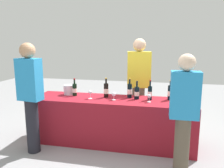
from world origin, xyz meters
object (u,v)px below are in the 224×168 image
Objects in this scene: wine_glass_1 at (114,94)px; server_pouring at (139,82)px; wine_bottle_3 at (137,93)px; wine_bottle_0 at (75,90)px; wine_bottle_4 at (150,93)px; guest_0 at (30,93)px; wine_bottle_2 at (130,91)px; wine_bottle_1 at (106,90)px; ice_bucket at (69,90)px; wine_bottle_5 at (170,92)px; guest_1 at (184,111)px; wine_glass_2 at (149,96)px; wine_glass_0 at (90,93)px.

wine_glass_1 is 0.07× the size of server_pouring.
server_pouring is (-0.02, 0.52, 0.08)m from wine_bottle_3.
wine_bottle_0 is 0.94× the size of wine_bottle_4.
guest_0 reaches higher than wine_bottle_3.
wine_bottle_1 is at bearing -173.14° from wine_bottle_2.
ice_bucket is at bearing 12.05° from server_pouring.
server_pouring is 1.04× the size of guest_0.
wine_bottle_3 is 0.54m from wine_bottle_5.
wine_bottle_4 reaches higher than wine_glass_1.
wine_bottle_5 is 0.21× the size of guest_1.
wine_glass_1 is 0.08× the size of guest_0.
wine_glass_1 is (0.73, -0.14, -0.02)m from wine_bottle_0.
wine_glass_2 is 0.80m from guest_1.
wine_bottle_2 is 0.66m from wine_glass_0.
server_pouring is at bearing 20.55° from ice_bucket.
wine_glass_2 is (0.96, -0.01, -0.01)m from wine_glass_0.
wine_bottle_5 is (0.66, 0.01, -0.00)m from wine_bottle_2.
wine_glass_1 is (-0.89, -0.21, -0.03)m from wine_bottle_5.
wine_bottle_0 is 1.01× the size of wine_bottle_3.
ice_bucket is at bearing 175.54° from wine_bottle_1.
wine_glass_0 is at bearing 154.38° from guest_1.
wine_bottle_5 is 0.71m from server_pouring.
wine_bottle_0 is 1.62m from wine_bottle_5.
guest_1 reaches higher than wine_glass_0.
wine_bottle_1 is at bearing -176.78° from wine_bottle_5.
wine_bottle_0 is 0.36m from wine_glass_0.
wine_bottle_5 is at bearing 132.73° from server_pouring.
wine_bottle_2 is at bearing 68.27° from server_pouring.
wine_bottle_1 is 1.01× the size of wine_bottle_2.
ice_bucket is 0.11× the size of guest_0.
guest_1 is at bearing -60.86° from wine_bottle_4.
wine_glass_2 is at bearing -145.92° from wine_bottle_5.
wine_glass_0 is (-0.97, -0.13, -0.02)m from wine_bottle_4.
wine_glass_1 is at bearing -158.43° from wine_bottle_3.
wine_bottle_0 is at bearing 179.47° from wine_bottle_4.
wine_bottle_2 is 0.20× the size of guest_0.
server_pouring is (0.50, 0.50, 0.06)m from wine_bottle_1.
wine_bottle_2 is 1.11× the size of wine_bottle_3.
guest_0 is (-1.51, -1.16, -0.02)m from server_pouring.
wine_bottle_0 is at bearing 154.81° from guest_1.
wine_bottle_3 is at bearing 29.98° from guest_0.
guest_0 is (-1.74, -0.50, 0.08)m from wine_glass_2.
guest_1 is (1.02, -0.67, -0.00)m from wine_glass_1.
wine_bottle_1 is 0.28m from wine_glass_0.
guest_0 is at bearing 29.15° from server_pouring.
wine_glass_2 is at bearing 23.07° from guest_0.
wine_bottle_4 reaches higher than wine_glass_2.
wine_bottle_1 is 1.04× the size of wine_bottle_5.
wine_bottle_5 is 0.19× the size of guest_0.
wine_bottle_4 is (0.34, -0.07, -0.01)m from wine_bottle_2.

